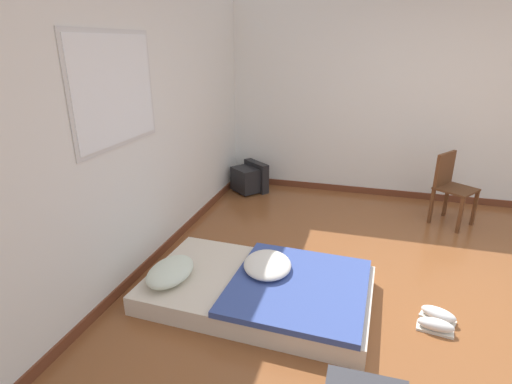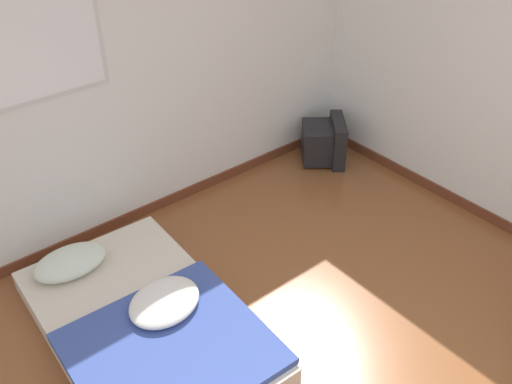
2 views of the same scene
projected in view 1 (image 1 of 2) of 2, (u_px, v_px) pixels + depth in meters
ground_plane at (449, 306)px, 3.28m from camera, size 20.00×20.00×0.00m
wall_back at (140, 131)px, 3.53m from camera, size 7.40×0.08×2.60m
wall_right at (435, 104)px, 5.10m from camera, size 0.08×7.79×2.60m
mattress_bed at (258, 287)px, 3.33m from camera, size 1.18×1.89×0.31m
crt_tv at (250, 178)px, 5.73m from camera, size 0.57×0.57×0.42m
wooden_chair at (450, 183)px, 4.65m from camera, size 0.54×0.54×0.84m
sneaker_pair at (437, 320)px, 3.04m from camera, size 0.32×0.31×0.10m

